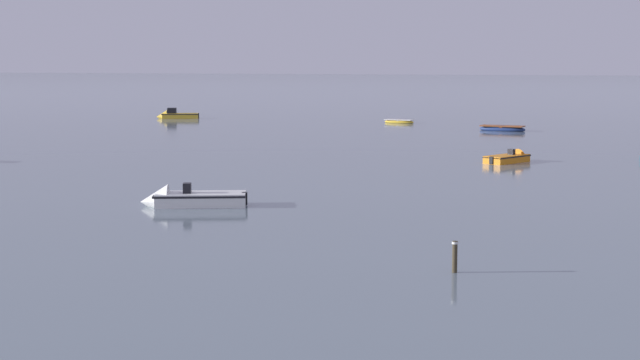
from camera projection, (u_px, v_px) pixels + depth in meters
name	position (u px, v px, depth m)	size (l,w,h in m)	color
rowboat_moored_0	(502.00, 129.00, 100.32)	(4.94, 2.45, 0.75)	navy
motorboat_moored_0	(174.00, 116.00, 120.28)	(5.36, 3.28, 1.93)	gold
rowboat_moored_4	(399.00, 122.00, 112.04)	(3.71, 1.95, 0.56)	gold
motorboat_moored_2	(185.00, 201.00, 49.70)	(5.58, 3.37, 1.81)	white
motorboat_moored_3	(512.00, 159.00, 70.56)	(3.45, 4.41, 1.46)	orange
mooring_post_right	(455.00, 257.00, 34.30)	(0.22, 0.22, 1.23)	#3B3323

